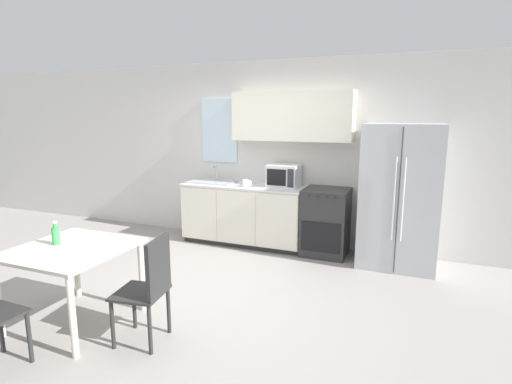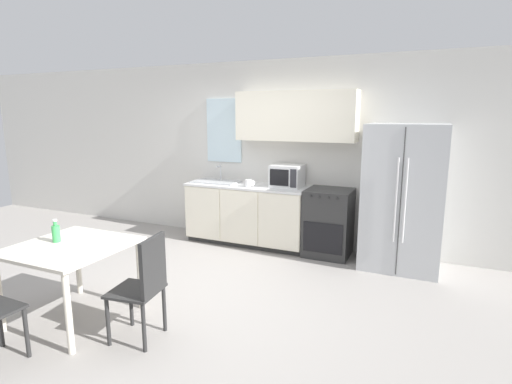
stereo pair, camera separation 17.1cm
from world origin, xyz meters
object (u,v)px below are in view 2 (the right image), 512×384
microwave (287,176)px  dining_chair_side (145,281)px  refrigerator (403,197)px  drink_bottle (56,233)px  coffee_mug (249,183)px  dining_table (71,255)px  oven_range (328,223)px

microwave → dining_chair_side: bearing=-95.3°
refrigerator → drink_bottle: 3.92m
coffee_mug → dining_table: 2.67m
oven_range → refrigerator: 1.04m
refrigerator → drink_bottle: (-2.89, -2.65, -0.08)m
microwave → coffee_mug: size_ratio=3.29×
drink_bottle → dining_chair_side: bearing=-1.6°
coffee_mug → dining_chair_side: (0.23, -2.59, -0.42)m
refrigerator → microwave: size_ratio=4.21×
dining_table → coffee_mug: bearing=76.4°
dining_table → dining_chair_side: size_ratio=1.06×
refrigerator → drink_bottle: refrigerator is taller
microwave → coffee_mug: microwave is taller
microwave → dining_chair_side: size_ratio=0.46×
refrigerator → microwave: (-1.58, 0.14, 0.15)m
coffee_mug → oven_range: bearing=7.7°
dining_table → dining_chair_side: 0.87m
dining_table → oven_range: bearing=57.2°
microwave → drink_bottle: 3.09m
microwave → dining_table: 3.05m
coffee_mug → drink_bottle: (-0.82, -2.56, -0.13)m
dining_table → dining_chair_side: dining_chair_side is taller
oven_range → drink_bottle: size_ratio=4.19×
oven_range → microwave: (-0.64, 0.08, 0.60)m
refrigerator → microwave: refrigerator is taller
drink_bottle → coffee_mug: bearing=72.3°
coffee_mug → drink_bottle: size_ratio=0.59×
microwave → drink_bottle: bearing=-115.2°
dining_chair_side → coffee_mug: bearing=-3.0°
oven_range → refrigerator: bearing=-4.0°
refrigerator → dining_chair_side: bearing=-124.5°
refrigerator → drink_bottle: size_ratio=8.24×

